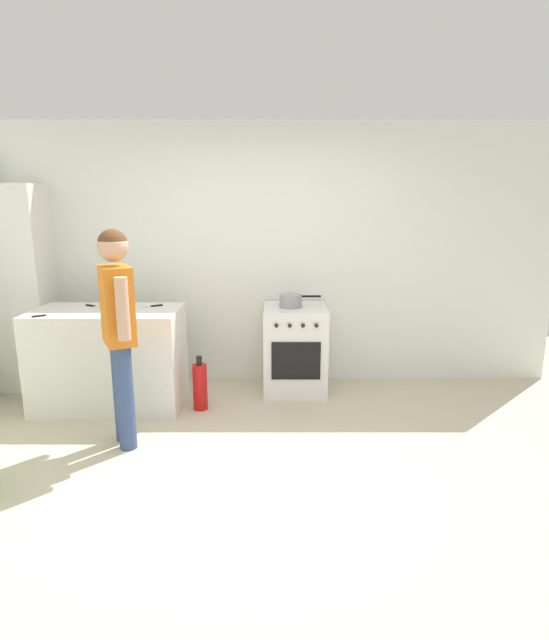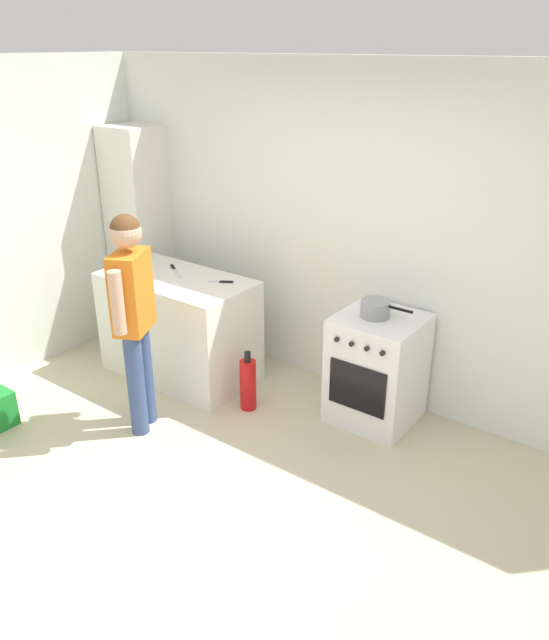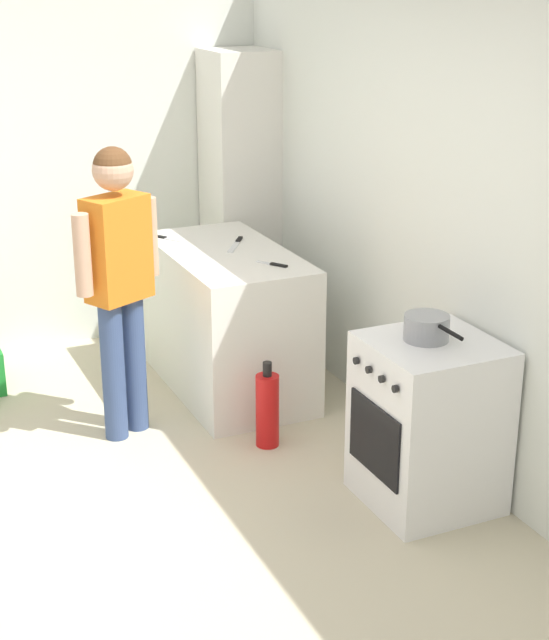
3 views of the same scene
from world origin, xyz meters
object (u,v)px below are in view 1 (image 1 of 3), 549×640
(larder_cabinet, at_px, (24,290))
(knife_paring, at_px, (153,306))
(knife_bread, at_px, (97,307))
(pot, at_px, (291,301))
(fire_extinguisher, at_px, (200,386))
(oven_left, at_px, (294,349))
(knife_utility, at_px, (46,315))
(person, at_px, (118,320))

(larder_cabinet, bearing_deg, knife_paring, -14.20)
(knife_bread, bearing_deg, larder_cabinet, 155.95)
(pot, height_order, fire_extinguisher, pot)
(fire_extinguisher, height_order, larder_cabinet, larder_cabinet)
(fire_extinguisher, xyz_separation_m, larder_cabinet, (-1.78, 0.58, 0.78))
(oven_left, relative_size, pot, 2.14)
(larder_cabinet, bearing_deg, knife_utility, -53.76)
(knife_utility, distance_m, larder_cabinet, 0.90)
(oven_left, relative_size, knife_paring, 4.45)
(oven_left, relative_size, fire_extinguisher, 1.70)
(knife_utility, bearing_deg, fire_extinguisher, 6.63)
(knife_bread, bearing_deg, person, -62.33)
(oven_left, distance_m, fire_extinguisher, 1.01)
(pot, height_order, person, person)
(knife_utility, relative_size, knife_paring, 1.18)
(oven_left, bearing_deg, fire_extinguisher, -151.22)
(person, relative_size, larder_cabinet, 0.82)
(knife_paring, height_order, person, person)
(pot, xyz_separation_m, knife_utility, (-2.08, -0.61, -0.01))
(knife_paring, xyz_separation_m, person, (-0.04, -0.91, 0.08))
(pot, distance_m, knife_paring, 1.29)
(knife_paring, bearing_deg, pot, 9.94)
(larder_cabinet, bearing_deg, fire_extinguisher, -18.05)
(oven_left, bearing_deg, knife_paring, -169.76)
(person, distance_m, larder_cabinet, 1.80)
(pot, bearing_deg, knife_utility, -163.67)
(pot, relative_size, knife_paring, 2.08)
(knife_bread, height_order, knife_utility, same)
(pot, relative_size, fire_extinguisher, 0.80)
(pot, distance_m, larder_cabinet, 2.61)
(knife_bread, distance_m, knife_utility, 0.47)
(knife_paring, bearing_deg, knife_utility, -154.46)
(larder_cabinet, bearing_deg, pot, -2.56)
(fire_extinguisher, bearing_deg, knife_bread, 167.73)
(knife_bread, xyz_separation_m, fire_extinguisher, (0.94, -0.20, -0.69))
(knife_bread, relative_size, person, 0.19)
(knife_bread, bearing_deg, fire_extinguisher, -12.27)
(knife_bread, relative_size, larder_cabinet, 0.15)
(person, bearing_deg, fire_extinguisher, 54.46)
(oven_left, xyz_separation_m, pot, (-0.04, -0.01, 0.49))
(pot, relative_size, knife_bread, 1.29)
(fire_extinguisher, bearing_deg, person, -125.54)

